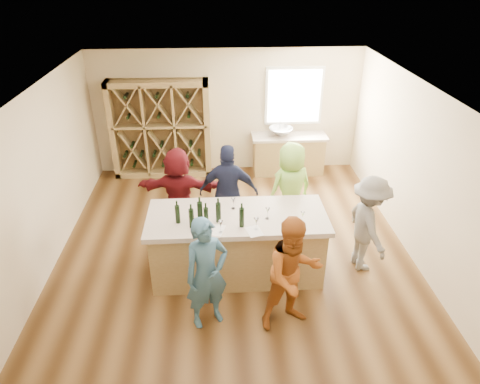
{
  "coord_description": "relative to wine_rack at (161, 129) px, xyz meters",
  "views": [
    {
      "loc": [
        -0.25,
        -5.84,
        4.51
      ],
      "look_at": [
        0.1,
        0.2,
        1.15
      ],
      "focal_mm": 32.0,
      "sensor_mm": 36.0,
      "label": 1
    }
  ],
  "objects": [
    {
      "name": "floor",
      "position": [
        1.5,
        -3.27,
        -1.15
      ],
      "size": [
        6.0,
        7.0,
        0.1
      ],
      "primitive_type": "cube",
      "color": "brown",
      "rests_on": "ground"
    },
    {
      "name": "ceiling",
      "position": [
        1.5,
        -3.27,
        1.75
      ],
      "size": [
        6.0,
        7.0,
        0.1
      ],
      "primitive_type": "cube",
      "color": "white",
      "rests_on": "ground"
    },
    {
      "name": "wall_back",
      "position": [
        1.5,
        0.28,
        0.3
      ],
      "size": [
        6.0,
        0.1,
        2.8
      ],
      "primitive_type": "cube",
      "color": "beige",
      "rests_on": "ground"
    },
    {
      "name": "wall_left",
      "position": [
        -1.55,
        -3.27,
        0.3
      ],
      "size": [
        0.1,
        7.0,
        2.8
      ],
      "primitive_type": "cube",
      "color": "beige",
      "rests_on": "ground"
    },
    {
      "name": "wall_right",
      "position": [
        4.55,
        -3.27,
        0.3
      ],
      "size": [
        0.1,
        7.0,
        2.8
      ],
      "primitive_type": "cube",
      "color": "beige",
      "rests_on": "ground"
    },
    {
      "name": "window_frame",
      "position": [
        3.0,
        0.2,
        0.65
      ],
      "size": [
        1.3,
        0.06,
        1.3
      ],
      "primitive_type": "cube",
      "color": "white",
      "rests_on": "wall_back"
    },
    {
      "name": "window_pane",
      "position": [
        3.0,
        0.17,
        0.65
      ],
      "size": [
        1.18,
        0.01,
        1.18
      ],
      "primitive_type": "cube",
      "color": "white",
      "rests_on": "wall_back"
    },
    {
      "name": "wine_rack",
      "position": [
        0.0,
        0.0,
        0.0
      ],
      "size": [
        2.2,
        0.45,
        2.2
      ],
      "primitive_type": "cube",
      "color": "#977B48",
      "rests_on": "floor"
    },
    {
      "name": "back_counter_base",
      "position": [
        2.9,
        -0.07,
        -0.67
      ],
      "size": [
        1.6,
        0.58,
        0.86
      ],
      "primitive_type": "cube",
      "color": "#977B48",
      "rests_on": "floor"
    },
    {
      "name": "back_counter_top",
      "position": [
        2.9,
        -0.07,
        -0.21
      ],
      "size": [
        1.7,
        0.62,
        0.06
      ],
      "primitive_type": "cube",
      "color": "#BEAE9C",
      "rests_on": "back_counter_base"
    },
    {
      "name": "sink",
      "position": [
        2.7,
        -0.07,
        -0.09
      ],
      "size": [
        0.54,
        0.54,
        0.19
      ],
      "primitive_type": "imported",
      "color": "silver",
      "rests_on": "back_counter_top"
    },
    {
      "name": "faucet",
      "position": [
        2.7,
        0.11,
        -0.03
      ],
      "size": [
        0.02,
        0.02,
        0.3
      ],
      "primitive_type": "cylinder",
      "color": "silver",
      "rests_on": "back_counter_top"
    },
    {
      "name": "tasting_counter_base",
      "position": [
        1.52,
        -3.66,
        -0.6
      ],
      "size": [
        2.6,
        1.0,
        1.0
      ],
      "primitive_type": "cube",
      "color": "#977B48",
      "rests_on": "floor"
    },
    {
      "name": "tasting_counter_top",
      "position": [
        1.52,
        -3.66,
        -0.06
      ],
      "size": [
        2.72,
        1.12,
        0.08
      ],
      "primitive_type": "cube",
      "color": "#BEAE9C",
      "rests_on": "tasting_counter_base"
    },
    {
      "name": "wine_bottle_a",
      "position": [
        0.65,
        -3.81,
        0.12
      ],
      "size": [
        0.08,
        0.08,
        0.28
      ],
      "primitive_type": "cylinder",
      "rotation": [
        0.0,
        0.0,
        0.17
      ],
      "color": "black",
      "rests_on": "tasting_counter_top"
    },
    {
      "name": "wine_bottle_b",
      "position": [
        0.86,
        -3.95,
        0.13
      ],
      "size": [
        0.08,
        0.08,
        0.3
      ],
      "primitive_type": "cylinder",
      "rotation": [
        0.0,
        0.0,
        0.08
      ],
      "color": "black",
      "rests_on": "tasting_counter_top"
    },
    {
      "name": "wine_bottle_c",
      "position": [
        0.97,
        -3.8,
        0.14
      ],
      "size": [
        0.1,
        0.1,
        0.32
      ],
      "primitive_type": "cylinder",
      "rotation": [
        0.0,
        0.0,
        -0.26
      ],
      "color": "black",
      "rests_on": "tasting_counter_top"
    },
    {
      "name": "wine_bottle_d",
      "position": [
        1.06,
        -3.89,
        0.12
      ],
      "size": [
        0.08,
        0.08,
        0.28
      ],
      "primitive_type": "cylinder",
      "rotation": [
        0.0,
        0.0,
        -0.17
      ],
      "color": "black",
      "rests_on": "tasting_counter_top"
    },
    {
      "name": "wine_bottle_e",
      "position": [
        1.24,
        -3.82,
        0.13
      ],
      "size": [
        0.08,
        0.08,
        0.31
      ],
      "primitive_type": "cylinder",
      "rotation": [
        0.0,
        0.0,
        -0.02
      ],
      "color": "black",
      "rests_on": "tasting_counter_top"
    },
    {
      "name": "wine_glass_a",
      "position": [
        1.27,
        -4.1,
        0.08
      ],
      "size": [
        0.08,
        0.08,
        0.19
      ],
      "primitive_type": "cone",
      "rotation": [
        0.0,
        0.0,
        -0.04
      ],
      "color": "white",
      "rests_on": "tasting_counter_top"
    },
    {
      "name": "wine_glass_b",
      "position": [
        1.77,
        -4.06,
        0.08
      ],
      "size": [
        0.09,
        0.09,
        0.2
      ],
      "primitive_type": "cone",
      "rotation": [
        0.0,
        0.0,
        -0.22
      ],
      "color": "white",
      "rests_on": "tasting_counter_top"
    },
    {
      "name": "wine_glass_c",
      "position": [
        2.26,
        -4.1,
        0.08
      ],
      "size": [
        0.09,
        0.09,
        0.2
      ],
      "primitive_type": "cone",
      "rotation": [
        0.0,
        0.0,
        -0.27
      ],
      "color": "white",
      "rests_on": "tasting_counter_top"
    },
    {
      "name": "wine_glass_d",
      "position": [
        1.97,
        -3.78,
        0.07
      ],
      "size": [
        0.07,
        0.07,
        0.18
      ],
      "primitive_type": "cone",
      "rotation": [
        0.0,
        0.0,
        -0.07
      ],
      "color": "white",
      "rests_on": "tasting_counter_top"
    },
    {
      "name": "wine_glass_e",
      "position": [
        2.46,
        -3.91,
        0.06
      ],
      "size": [
        0.08,
        0.08,
        0.17
      ],
      "primitive_type": "cone",
      "rotation": [
        0.0,
        0.0,
        -0.23
      ],
      "color": "white",
      "rests_on": "tasting_counter_top"
    },
    {
      "name": "tasting_menu_a",
      "position": [
        1.21,
        -4.04,
        -0.02
      ],
      "size": [
        0.28,
        0.33,
        0.0
      ],
      "primitive_type": "cube",
      "rotation": [
        0.0,
        0.0,
        -0.29
      ],
      "color": "white",
      "rests_on": "tasting_counter_top"
    },
    {
      "name": "tasting_menu_b",
      "position": [
        1.74,
        -4.1,
        -0.02
      ],
      "size": [
        0.27,
        0.32,
        0.0
      ],
      "primitive_type": "cube",
      "rotation": [
        0.0,
        0.0,
        0.27
      ],
      "color": "white",
      "rests_on": "tasting_counter_top"
    },
    {
      "name": "tasting_menu_c",
      "position": [
        2.34,
        -4.07,
        -0.02
      ],
      "size": [
        0.32,
        0.36,
        0.0
      ],
      "primitive_type": "cube",
      "rotation": [
        0.0,
        0.0,
        -0.39
      ],
      "color": "white",
      "rests_on": "tasting_counter_top"
    },
    {
      "name": "person_near_left",
      "position": [
        1.07,
        -4.7,
        -0.27
      ],
      "size": [
        0.74,
        0.66,
        1.67
      ],
      "primitive_type": "imported",
      "rotation": [
        0.0,
        0.0,
        0.43
      ],
      "color": "#335972",
      "rests_on": "floor"
    },
    {
      "name": "person_near_right",
      "position": [
        2.2,
        -4.79,
        -0.25
      ],
      "size": [
        0.92,
        0.67,
        1.69
      ],
      "primitive_type": "imported",
      "rotation": [
        0.0,
        0.0,
        0.3
      ],
      "color": "#994C19",
      "rests_on": "floor"
    },
    {
      "name": "person_server",
      "position": [
        3.58,
        -3.62,
        -0.29
      ],
      "size": [
        0.62,
        1.1,
        1.63
      ],
      "primitive_type": "imported",
      "rotation": [
        0.0,
        0.0,
        1.7
      ],
      "color": "slate",
      "rests_on": "floor"
    },
    {
      "name": "person_far_mid",
      "position": [
        1.43,
        -2.59,
        -0.22
      ],
      "size": [
        1.09,
        0.65,
        1.76
      ],
      "primitive_type": "imported",
      "rotation": [
        0.0,
        0.0,
        3.02
      ],
      "color": "#191E38",
      "rests_on": "floor"
    },
    {
      "name": "person_far_right",
      "position": [
        2.53,
        -2.5,
        -0.24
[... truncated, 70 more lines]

